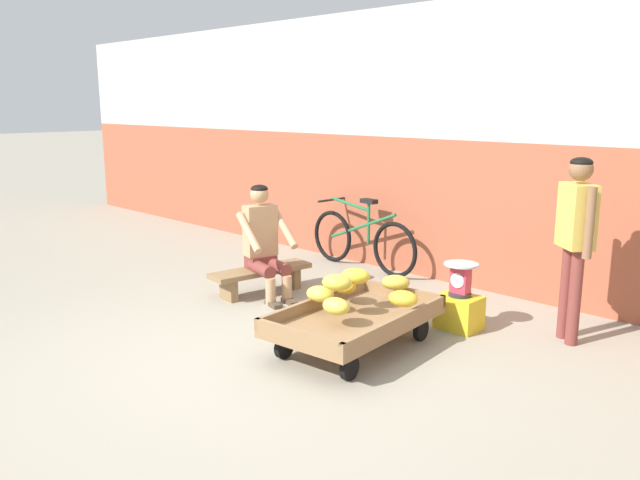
{
  "coord_description": "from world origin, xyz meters",
  "views": [
    {
      "loc": [
        3.62,
        -2.77,
        1.95
      ],
      "look_at": [
        -0.29,
        1.19,
        0.75
      ],
      "focal_mm": 35.82,
      "sensor_mm": 36.0,
      "label": 1
    }
  ],
  "objects_px": {
    "vendor_seated": "(264,242)",
    "weighing_scale": "(461,279)",
    "low_bench": "(261,275)",
    "plastic_crate": "(459,312)",
    "bicycle_near_left": "(362,240)",
    "customer_adult": "(576,229)",
    "banana_cart": "(355,321)"
  },
  "relations": [
    {
      "from": "banana_cart",
      "to": "bicycle_near_left",
      "type": "xyz_separation_m",
      "value": [
        -1.64,
        1.96,
        0.11
      ]
    },
    {
      "from": "customer_adult",
      "to": "vendor_seated",
      "type": "bearing_deg",
      "value": -161.4
    },
    {
      "from": "weighing_scale",
      "to": "vendor_seated",
      "type": "bearing_deg",
      "value": -164.45
    },
    {
      "from": "plastic_crate",
      "to": "customer_adult",
      "type": "relative_size",
      "value": 0.24
    },
    {
      "from": "customer_adult",
      "to": "banana_cart",
      "type": "bearing_deg",
      "value": -129.56
    },
    {
      "from": "weighing_scale",
      "to": "bicycle_near_left",
      "type": "bearing_deg",
      "value": 153.8
    },
    {
      "from": "bicycle_near_left",
      "to": "customer_adult",
      "type": "xyz_separation_m",
      "value": [
        2.78,
        -0.58,
        0.6
      ]
    },
    {
      "from": "bicycle_near_left",
      "to": "customer_adult",
      "type": "bearing_deg",
      "value": -11.89
    },
    {
      "from": "plastic_crate",
      "to": "banana_cart",
      "type": "bearing_deg",
      "value": -108.57
    },
    {
      "from": "weighing_scale",
      "to": "bicycle_near_left",
      "type": "distance_m",
      "value": 2.2
    },
    {
      "from": "low_bench",
      "to": "plastic_crate",
      "type": "height_order",
      "value": "plastic_crate"
    },
    {
      "from": "banana_cart",
      "to": "vendor_seated",
      "type": "bearing_deg",
      "value": 164.77
    },
    {
      "from": "vendor_seated",
      "to": "weighing_scale",
      "type": "height_order",
      "value": "vendor_seated"
    },
    {
      "from": "banana_cart",
      "to": "vendor_seated",
      "type": "height_order",
      "value": "vendor_seated"
    },
    {
      "from": "weighing_scale",
      "to": "bicycle_near_left",
      "type": "height_order",
      "value": "bicycle_near_left"
    },
    {
      "from": "weighing_scale",
      "to": "bicycle_near_left",
      "type": "relative_size",
      "value": 0.18
    },
    {
      "from": "customer_adult",
      "to": "plastic_crate",
      "type": "bearing_deg",
      "value": -154.48
    },
    {
      "from": "plastic_crate",
      "to": "bicycle_near_left",
      "type": "height_order",
      "value": "bicycle_near_left"
    },
    {
      "from": "customer_adult",
      "to": "low_bench",
      "type": "bearing_deg",
      "value": -162.32
    },
    {
      "from": "banana_cart",
      "to": "plastic_crate",
      "type": "xyz_separation_m",
      "value": [
        0.33,
        1.0,
        -0.09
      ]
    },
    {
      "from": "plastic_crate",
      "to": "vendor_seated",
      "type": "bearing_deg",
      "value": -164.42
    },
    {
      "from": "plastic_crate",
      "to": "weighing_scale",
      "type": "xyz_separation_m",
      "value": [
        0.0,
        -0.0,
        0.3
      ]
    },
    {
      "from": "vendor_seated",
      "to": "bicycle_near_left",
      "type": "bearing_deg",
      "value": 90.06
    },
    {
      "from": "banana_cart",
      "to": "weighing_scale",
      "type": "relative_size",
      "value": 5.05
    },
    {
      "from": "weighing_scale",
      "to": "plastic_crate",
      "type": "bearing_deg",
      "value": 90.0
    },
    {
      "from": "vendor_seated",
      "to": "customer_adult",
      "type": "xyz_separation_m",
      "value": [
        2.78,
        0.93,
        0.38
      ]
    },
    {
      "from": "banana_cart",
      "to": "bicycle_near_left",
      "type": "height_order",
      "value": "bicycle_near_left"
    },
    {
      "from": "vendor_seated",
      "to": "low_bench",
      "type": "bearing_deg",
      "value": 165.47
    },
    {
      "from": "banana_cart",
      "to": "weighing_scale",
      "type": "bearing_deg",
      "value": 71.41
    },
    {
      "from": "vendor_seated",
      "to": "weighing_scale",
      "type": "distance_m",
      "value": 2.05
    },
    {
      "from": "vendor_seated",
      "to": "bicycle_near_left",
      "type": "xyz_separation_m",
      "value": [
        -0.0,
        1.52,
        -0.21
      ]
    },
    {
      "from": "plastic_crate",
      "to": "weighing_scale",
      "type": "height_order",
      "value": "weighing_scale"
    }
  ]
}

